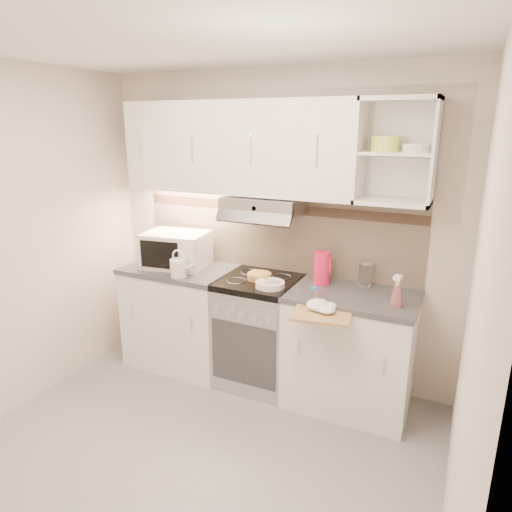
{
  "coord_description": "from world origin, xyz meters",
  "views": [
    {
      "loc": [
        1.43,
        -1.99,
        2.08
      ],
      "look_at": [
        0.04,
        0.95,
        1.13
      ],
      "focal_mm": 32.0,
      "sensor_mm": 36.0,
      "label": 1
    }
  ],
  "objects_px": {
    "electric_range": "(259,331)",
    "cutting_board": "(322,313)",
    "microwave": "(176,249)",
    "pink_pitcher": "(322,268)",
    "plate_stack": "(270,284)",
    "spray_bottle": "(397,293)",
    "watering_can": "(179,267)",
    "glass_jar": "(365,274)"
  },
  "relations": [
    {
      "from": "watering_can",
      "to": "spray_bottle",
      "type": "height_order",
      "value": "spray_bottle"
    },
    {
      "from": "cutting_board",
      "to": "spray_bottle",
      "type": "bearing_deg",
      "value": 22.35
    },
    {
      "from": "watering_can",
      "to": "pink_pitcher",
      "type": "bearing_deg",
      "value": 22.49
    },
    {
      "from": "electric_range",
      "to": "plate_stack",
      "type": "relative_size",
      "value": 4.09
    },
    {
      "from": "plate_stack",
      "to": "glass_jar",
      "type": "distance_m",
      "value": 0.72
    },
    {
      "from": "pink_pitcher",
      "to": "spray_bottle",
      "type": "distance_m",
      "value": 0.63
    },
    {
      "from": "watering_can",
      "to": "spray_bottle",
      "type": "distance_m",
      "value": 1.67
    },
    {
      "from": "plate_stack",
      "to": "cutting_board",
      "type": "height_order",
      "value": "plate_stack"
    },
    {
      "from": "pink_pitcher",
      "to": "microwave",
      "type": "bearing_deg",
      "value": -175.74
    },
    {
      "from": "watering_can",
      "to": "glass_jar",
      "type": "distance_m",
      "value": 1.45
    },
    {
      "from": "plate_stack",
      "to": "spray_bottle",
      "type": "relative_size",
      "value": 0.93
    },
    {
      "from": "plate_stack",
      "to": "pink_pitcher",
      "type": "bearing_deg",
      "value": 36.42
    },
    {
      "from": "watering_can",
      "to": "glass_jar",
      "type": "height_order",
      "value": "watering_can"
    },
    {
      "from": "plate_stack",
      "to": "glass_jar",
      "type": "bearing_deg",
      "value": 27.52
    },
    {
      "from": "electric_range",
      "to": "microwave",
      "type": "height_order",
      "value": "microwave"
    },
    {
      "from": "plate_stack",
      "to": "spray_bottle",
      "type": "xyz_separation_m",
      "value": [
        0.91,
        0.02,
        0.07
      ]
    },
    {
      "from": "plate_stack",
      "to": "pink_pitcher",
      "type": "height_order",
      "value": "pink_pitcher"
    },
    {
      "from": "electric_range",
      "to": "pink_pitcher",
      "type": "bearing_deg",
      "value": 12.97
    },
    {
      "from": "glass_jar",
      "to": "spray_bottle",
      "type": "relative_size",
      "value": 0.81
    },
    {
      "from": "electric_range",
      "to": "cutting_board",
      "type": "xyz_separation_m",
      "value": [
        0.63,
        -0.37,
        0.42
      ]
    },
    {
      "from": "pink_pitcher",
      "to": "glass_jar",
      "type": "distance_m",
      "value": 0.32
    },
    {
      "from": "plate_stack",
      "to": "microwave",
      "type": "bearing_deg",
      "value": 171.48
    },
    {
      "from": "electric_range",
      "to": "cutting_board",
      "type": "height_order",
      "value": "electric_range"
    },
    {
      "from": "spray_bottle",
      "to": "pink_pitcher",
      "type": "bearing_deg",
      "value": 170.61
    },
    {
      "from": "spray_bottle",
      "to": "cutting_board",
      "type": "distance_m",
      "value": 0.51
    },
    {
      "from": "electric_range",
      "to": "watering_can",
      "type": "height_order",
      "value": "watering_can"
    },
    {
      "from": "watering_can",
      "to": "pink_pitcher",
      "type": "relative_size",
      "value": 1.04
    },
    {
      "from": "electric_range",
      "to": "pink_pitcher",
      "type": "xyz_separation_m",
      "value": [
        0.47,
        0.11,
        0.58
      ]
    },
    {
      "from": "pink_pitcher",
      "to": "electric_range",
      "type": "bearing_deg",
      "value": -167.28
    },
    {
      "from": "watering_can",
      "to": "electric_range",
      "type": "bearing_deg",
      "value": 25.6
    },
    {
      "from": "cutting_board",
      "to": "watering_can",
      "type": "bearing_deg",
      "value": 164.63
    },
    {
      "from": "pink_pitcher",
      "to": "cutting_board",
      "type": "bearing_deg",
      "value": -71.85
    },
    {
      "from": "watering_can",
      "to": "pink_pitcher",
      "type": "height_order",
      "value": "pink_pitcher"
    },
    {
      "from": "spray_bottle",
      "to": "cutting_board",
      "type": "bearing_deg",
      "value": -137.85
    },
    {
      "from": "electric_range",
      "to": "microwave",
      "type": "distance_m",
      "value": 0.99
    },
    {
      "from": "plate_stack",
      "to": "glass_jar",
      "type": "height_order",
      "value": "glass_jar"
    },
    {
      "from": "microwave",
      "to": "glass_jar",
      "type": "xyz_separation_m",
      "value": [
        1.57,
        0.19,
        -0.05
      ]
    },
    {
      "from": "spray_bottle",
      "to": "glass_jar",
      "type": "bearing_deg",
      "value": 142.99
    },
    {
      "from": "spray_bottle",
      "to": "cutting_board",
      "type": "xyz_separation_m",
      "value": [
        -0.43,
        -0.26,
        -0.12
      ]
    },
    {
      "from": "electric_range",
      "to": "pink_pitcher",
      "type": "relative_size",
      "value": 3.57
    },
    {
      "from": "electric_range",
      "to": "spray_bottle",
      "type": "xyz_separation_m",
      "value": [
        1.06,
        -0.11,
        0.54
      ]
    },
    {
      "from": "pink_pitcher",
      "to": "glass_jar",
      "type": "relative_size",
      "value": 1.32
    }
  ]
}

